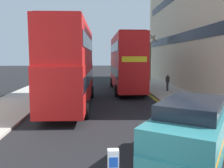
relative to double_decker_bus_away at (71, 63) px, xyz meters
name	(u,v)px	position (x,y,z in m)	size (l,w,h in m)	color
sidewalk_right	(178,97)	(8.72, 3.07, -2.96)	(4.00, 80.00, 0.14)	#ADA89E
sidewalk_left	(24,98)	(-4.28, 3.07, -2.96)	(4.00, 80.00, 0.14)	#ADA89E
kerb_line_outer	(160,102)	(6.62, 1.07, -3.03)	(0.10, 56.00, 0.01)	yellow
kerb_line_inner	(158,102)	(6.46, 1.07, -3.03)	(0.10, 56.00, 0.01)	yellow
double_decker_bus_away	(71,63)	(0.00, 0.00, 0.00)	(2.94, 10.85, 5.64)	red
double_decker_bus_oncoming	(126,61)	(4.70, 7.35, 0.00)	(2.83, 10.82, 5.64)	red
taxi_minivan	(191,133)	(4.78, -9.34, -1.96)	(4.19, 5.05, 2.12)	teal
pedestrian_far	(168,82)	(8.72, 6.28, -2.04)	(0.34, 0.22, 1.62)	#2D2D38
street_tree_near	(129,61)	(7.34, 25.11, -0.24)	(1.79, 1.80, 5.60)	#6B6047
street_tree_mid	(150,59)	(9.04, 16.02, 0.18)	(1.97, 1.97, 6.42)	#6B6047
townhouse_terrace_right	(221,23)	(15.72, 9.77, 4.24)	(10.08, 28.00, 14.53)	beige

